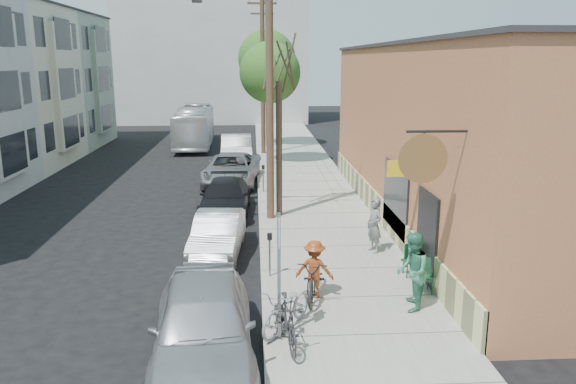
{
  "coord_description": "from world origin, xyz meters",
  "views": [
    {
      "loc": [
        1.87,
        -15.11,
        6.01
      ],
      "look_at": [
        3.02,
        3.96,
        1.5
      ],
      "focal_mm": 35.0,
      "sensor_mm": 36.0,
      "label": 1
    }
  ],
  "objects": [
    {
      "name": "cafe_building",
      "position": [
        8.99,
        4.99,
        3.3
      ],
      "size": [
        6.6,
        20.2,
        6.61
      ],
      "color": "#B26742",
      "rests_on": "ground"
    },
    {
      "name": "parked_bike_a",
      "position": [
        2.5,
        -4.4,
        0.68
      ],
      "size": [
        0.73,
        1.82,
        1.07
      ],
      "primitive_type": "imported",
      "rotation": [
        0.0,
        0.0,
        0.13
      ],
      "color": "black",
      "rests_on": "sidewalk"
    },
    {
      "name": "cyclist",
      "position": [
        3.33,
        -1.94,
        0.9
      ],
      "size": [
        1.07,
        0.78,
        1.49
      ],
      "primitive_type": "imported",
      "rotation": [
        0.0,
        0.0,
        2.89
      ],
      "color": "#8A3714",
      "rests_on": "sidewalk"
    },
    {
      "name": "tree_bare",
      "position": [
        2.8,
        5.9,
        2.7
      ],
      "size": [
        0.24,
        0.24,
        5.1
      ],
      "color": "#44392C",
      "rests_on": "sidewalk"
    },
    {
      "name": "sign_post",
      "position": [
        2.35,
        -4.01,
        1.83
      ],
      "size": [
        0.07,
        0.45,
        2.8
      ],
      "color": "slate",
      "rests_on": "sidewalk"
    },
    {
      "name": "car_2",
      "position": [
        0.69,
        6.65,
        0.67
      ],
      "size": [
        2.06,
        4.71,
        1.35
      ],
      "primitive_type": "imported",
      "rotation": [
        0.0,
        0.0,
        -0.04
      ],
      "color": "black",
      "rests_on": "ground"
    },
    {
      "name": "tree_leafy_far",
      "position": [
        2.8,
        23.95,
        6.05
      ],
      "size": [
        3.91,
        3.91,
        7.87
      ],
      "color": "#44392C",
      "rests_on": "sidewalk"
    },
    {
      "name": "parked_bike_b",
      "position": [
        2.54,
        -3.65,
        0.65
      ],
      "size": [
        1.63,
        1.96,
        1.0
      ],
      "primitive_type": "imported",
      "rotation": [
        0.0,
        0.0,
        -0.6
      ],
      "color": "gray",
      "rests_on": "sidewalk"
    },
    {
      "name": "sidewalk",
      "position": [
        4.25,
        11.0,
        0.07
      ],
      "size": [
        4.5,
        58.0,
        0.15
      ],
      "primitive_type": "cube",
      "color": "#A09F94",
      "rests_on": "ground"
    },
    {
      "name": "car_4",
      "position": [
        0.8,
        17.89,
        0.84
      ],
      "size": [
        1.94,
        5.13,
        1.67
      ],
      "primitive_type": "imported",
      "rotation": [
        0.0,
        0.0,
        0.03
      ],
      "color": "#B3B6BC",
      "rests_on": "ground"
    },
    {
      "name": "ground",
      "position": [
        0.0,
        0.0,
        0.0
      ],
      "size": [
        120.0,
        120.0,
        0.0
      ],
      "primitive_type": "plane",
      "color": "black"
    },
    {
      "name": "cyclist_bike",
      "position": [
        3.33,
        -1.94,
        0.69
      ],
      "size": [
        1.13,
        2.17,
        1.09
      ],
      "primitive_type": "imported",
      "rotation": [
        0.0,
        0.0,
        -0.21
      ],
      "color": "black",
      "rests_on": "sidewalk"
    },
    {
      "name": "patron_grey",
      "position": [
        5.55,
        1.38,
        1.01
      ],
      "size": [
        0.61,
        0.73,
        1.72
      ],
      "primitive_type": "imported",
      "rotation": [
        0.0,
        0.0,
        -1.21
      ],
      "color": "slate",
      "rests_on": "sidewalk"
    },
    {
      "name": "patio_chair_a",
      "position": [
        6.2,
        -0.66,
        0.59
      ],
      "size": [
        0.66,
        0.66,
        0.88
      ],
      "primitive_type": null,
      "rotation": [
        0.0,
        0.0,
        0.43
      ],
      "color": "#113E22",
      "rests_on": "sidewalk"
    },
    {
      "name": "car_1",
      "position": [
        0.68,
        1.8,
        0.67
      ],
      "size": [
        1.7,
        4.14,
        1.33
      ],
      "primitive_type": "imported",
      "rotation": [
        0.0,
        0.0,
        -0.07
      ],
      "color": "#A9AEB0",
      "rests_on": "ground"
    },
    {
      "name": "patron_green",
      "position": [
        5.58,
        -2.77,
        1.1
      ],
      "size": [
        0.93,
        1.08,
        1.91
      ],
      "primitive_type": "imported",
      "rotation": [
        0.0,
        0.0,
        -1.83
      ],
      "color": "#348263",
      "rests_on": "sidewalk"
    },
    {
      "name": "utility_pole_far",
      "position": [
        2.45,
        20.7,
        5.34
      ],
      "size": [
        1.8,
        0.28,
        10.0
      ],
      "color": "#503A28",
      "rests_on": "sidewalk"
    },
    {
      "name": "utility_pole_near",
      "position": [
        2.39,
        5.45,
        5.41
      ],
      "size": [
        3.57,
        0.28,
        10.0
      ],
      "color": "#503A28",
      "rests_on": "sidewalk"
    },
    {
      "name": "car_0",
      "position": [
        0.8,
        -4.75,
        0.85
      ],
      "size": [
        2.37,
        5.14,
        1.71
      ],
      "primitive_type": "imported",
      "rotation": [
        0.0,
        0.0,
        0.07
      ],
      "color": "#A9A9B1",
      "rests_on": "ground"
    },
    {
      "name": "car_3",
      "position": [
        0.71,
        12.16,
        0.75
      ],
      "size": [
        2.94,
        5.58,
        1.5
      ],
      "primitive_type": "imported",
      "rotation": [
        0.0,
        0.0,
        -0.09
      ],
      "color": "gray",
      "rests_on": "ground"
    },
    {
      "name": "bus",
      "position": [
        -2.38,
        25.21,
        1.38
      ],
      "size": [
        2.63,
        9.98,
        2.76
      ],
      "primitive_type": "imported",
      "rotation": [
        0.0,
        0.0,
        0.03
      ],
      "color": "white",
      "rests_on": "ground"
    },
    {
      "name": "patio_chair_b",
      "position": [
        6.16,
        -1.82,
        0.59
      ],
      "size": [
        0.62,
        0.62,
        0.88
      ],
      "primitive_type": null,
      "rotation": [
        0.0,
        0.0,
        -0.29
      ],
      "color": "#113E22",
      "rests_on": "sidewalk"
    },
    {
      "name": "parking_meter_far",
      "position": [
        2.25,
        9.75,
        0.98
      ],
      "size": [
        0.14,
        0.14,
        1.24
      ],
      "color": "slate",
      "rests_on": "sidewalk"
    },
    {
      "name": "parking_meter_near",
      "position": [
        2.25,
        -0.45,
        0.98
      ],
      "size": [
        0.14,
        0.14,
        1.24
      ],
      "color": "slate",
      "rests_on": "sidewalk"
    },
    {
      "name": "tree_leafy_mid",
      "position": [
        2.8,
        17.08,
        5.3
      ],
      "size": [
        3.44,
        3.44,
        6.89
      ],
      "color": "#44392C",
      "rests_on": "sidewalk"
    },
    {
      "name": "end_cap_building",
      "position": [
        -2.0,
        42.0,
        6.0
      ],
      "size": [
        18.0,
        8.0,
        12.0
      ],
      "primitive_type": "cube",
      "color": "#B9B9B3",
      "rests_on": "ground"
    }
  ]
}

